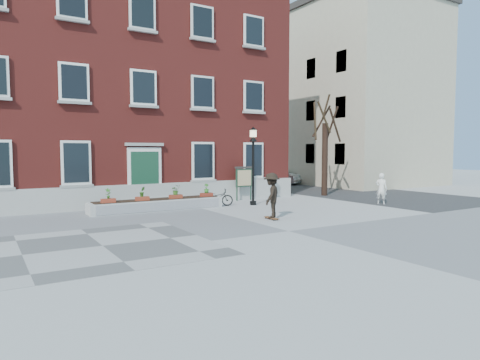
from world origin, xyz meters
TOP-DOWN VIEW (x-y plane):
  - ground at (0.00, 0.00)m, footprint 100.00×100.00m
  - checker_patch at (-6.00, 1.00)m, footprint 6.00×6.00m
  - bicycle at (1.03, 7.10)m, footprint 1.72×1.17m
  - parked_car at (11.79, 16.64)m, footprint 2.85×4.20m
  - bystander at (8.58, 3.33)m, footprint 0.59×0.69m
  - brick_building at (-2.00, 13.98)m, footprint 18.40×10.85m
  - planter_assembly at (-1.99, 7.18)m, footprint 6.20×1.12m
  - bare_tree at (9.01, 8.01)m, footprint 1.83×1.83m
  - side_street at (17.99, 19.78)m, footprint 15.20×36.00m
  - lamp_post at (2.82, 6.52)m, footprint 0.40×0.40m
  - notice_board at (3.45, 8.40)m, footprint 1.10×0.16m
  - skateboarder at (0.97, 2.34)m, footprint 1.32×1.25m

SIDE VIEW (x-z plane):
  - ground at x=0.00m, z-range 0.00..0.00m
  - checker_patch at x=-6.00m, z-range 0.00..0.01m
  - planter_assembly at x=-1.99m, z-range -0.27..0.88m
  - bicycle at x=1.03m, z-range 0.00..0.86m
  - parked_car at x=11.79m, z-range 0.00..1.31m
  - bystander at x=8.58m, z-range 0.00..1.60m
  - skateboarder at x=0.97m, z-range 0.03..1.90m
  - notice_board at x=3.45m, z-range 0.33..2.20m
  - lamp_post at x=2.82m, z-range 0.57..4.50m
  - bare_tree at x=9.01m, z-range -0.29..5.87m
  - brick_building at x=-2.00m, z-range 0.00..12.60m
  - side_street at x=17.99m, z-range -0.23..14.27m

